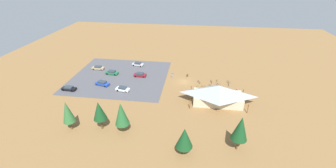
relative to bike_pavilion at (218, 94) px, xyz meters
name	(u,v)px	position (x,y,z in m)	size (l,w,h in m)	color
ground	(184,82)	(10.29, -11.38, -3.08)	(160.00, 160.00, 0.00)	olive
parking_lot_asphalt	(120,76)	(32.99, -12.53, -3.06)	(32.67, 29.86, 0.05)	#4C4C51
bike_pavilion	(218,94)	(0.00, 0.00, 0.00)	(15.53, 8.21, 5.59)	beige
trash_bin	(187,75)	(9.36, -15.57, -2.63)	(0.60, 0.60, 0.90)	brown
lot_sign	(172,75)	(14.41, -13.40, -1.67)	(0.56, 0.08, 2.20)	#99999E
pine_center	(241,128)	(-2.98, 17.62, 2.61)	(3.34, 3.34, 8.46)	brown
pine_far_west	(67,112)	(35.30, 16.23, 1.95)	(2.84, 2.84, 7.76)	brown
pine_east	(184,138)	(8.11, 20.40, 1.27)	(3.47, 3.47, 6.65)	brown
pine_midwest	(121,114)	(22.75, 15.36, 2.03)	(3.30, 3.30, 7.96)	brown
pine_far_east	(99,111)	(28.13, 15.07, 2.15)	(3.10, 3.10, 7.59)	brown
bicycle_purple_lone_west	(211,82)	(1.17, -12.07, -2.71)	(0.50, 1.68, 0.78)	black
bicycle_red_near_sign	(210,86)	(1.57, -9.28, -2.72)	(0.92, 1.56, 0.85)	black
bicycle_blue_front_row	(218,84)	(-0.97, -10.62, -2.73)	(1.35, 1.00, 0.76)	black
bicycle_teal_edge_north	(217,81)	(-0.78, -13.15, -2.71)	(0.48, 1.66, 0.83)	black
bicycle_white_mid_cluster	(229,85)	(-4.35, -10.73, -2.72)	(0.48, 1.76, 0.79)	black
bicycle_black_by_bin	(199,82)	(5.32, -11.38, -2.73)	(0.92, 1.39, 0.79)	black
bicycle_green_yard_left	(228,82)	(-4.51, -12.55, -2.69)	(1.02, 1.47, 0.85)	black
bicycle_orange_trailside	(204,87)	(3.65, -8.37, -2.70)	(1.58, 0.72, 0.88)	black
bicycle_yellow_near_porch	(198,88)	(5.45, -7.53, -2.72)	(1.31, 1.26, 0.78)	black
car_maroon_near_entry	(140,75)	(25.94, -13.36, -2.32)	(4.33, 1.92, 1.44)	maroon
car_tan_by_curb	(98,68)	(43.11, -17.13, -2.37)	(4.49, 1.82, 1.31)	tan
car_white_second_row	(123,89)	(28.82, -2.85, -2.34)	(4.50, 2.51, 1.40)	white
car_black_inner_stall	(69,88)	(45.71, -0.99, -2.38)	(4.57, 2.07, 1.30)	black
car_silver_aisle_side	(138,64)	(29.06, -22.36, -2.32)	(4.57, 2.64, 1.44)	#BCBCC1
car_green_mid_lot	(112,72)	(36.43, -13.81, -2.34)	(4.65, 2.34, 1.39)	#1E6B3D
car_blue_far_end	(102,83)	(36.60, -5.55, -2.33)	(4.97, 3.01, 1.42)	#1E42B2
visitor_crossing_yard	(237,91)	(-6.24, -6.22, -2.23)	(0.36, 0.39, 1.64)	#2D3347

